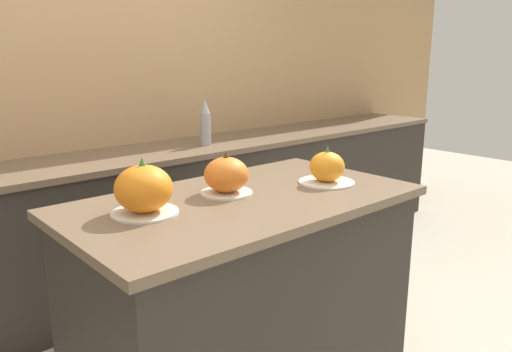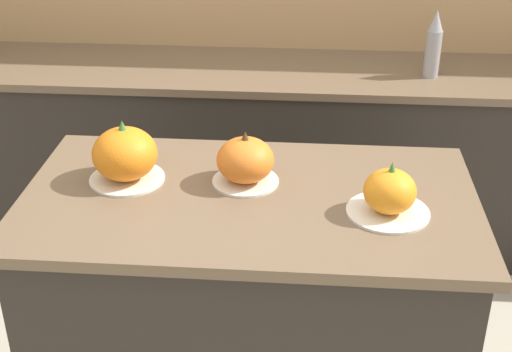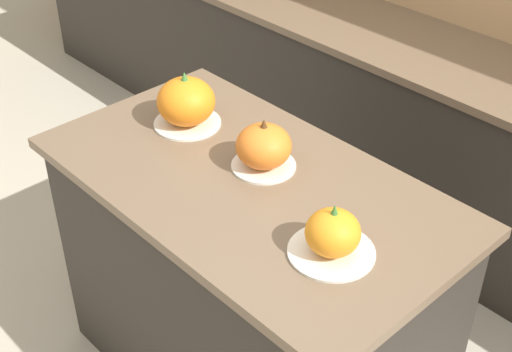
% 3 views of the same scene
% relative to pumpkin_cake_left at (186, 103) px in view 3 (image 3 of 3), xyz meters
% --- Properties ---
extents(kitchen_island, '(1.36, 0.76, 0.93)m').
position_rel_pumpkin_cake_left_xyz_m(kitchen_island, '(0.38, -0.07, -0.55)').
color(kitchen_island, '#2D2823').
rests_on(kitchen_island, ground_plane).
extents(back_counter, '(6.00, 0.60, 0.89)m').
position_rel_pumpkin_cake_left_xyz_m(back_counter, '(0.38, 1.19, -0.57)').
color(back_counter, '#2D2823').
rests_on(back_counter, ground_plane).
extents(pumpkin_cake_left, '(0.23, 0.23, 0.20)m').
position_rel_pumpkin_cake_left_xyz_m(pumpkin_cake_left, '(0.00, 0.00, 0.00)').
color(pumpkin_cake_left, silver).
rests_on(pumpkin_cake_left, kitchen_island).
extents(pumpkin_cake_center, '(0.20, 0.20, 0.17)m').
position_rel_pumpkin_cake_left_xyz_m(pumpkin_cake_center, '(0.37, 0.01, -0.01)').
color(pumpkin_cake_center, silver).
rests_on(pumpkin_cake_center, kitchen_island).
extents(pumpkin_cake_right, '(0.24, 0.24, 0.16)m').
position_rel_pumpkin_cake_left_xyz_m(pumpkin_cake_right, '(0.79, -0.14, -0.02)').
color(pumpkin_cake_right, silver).
rests_on(pumpkin_cake_right, kitchen_island).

